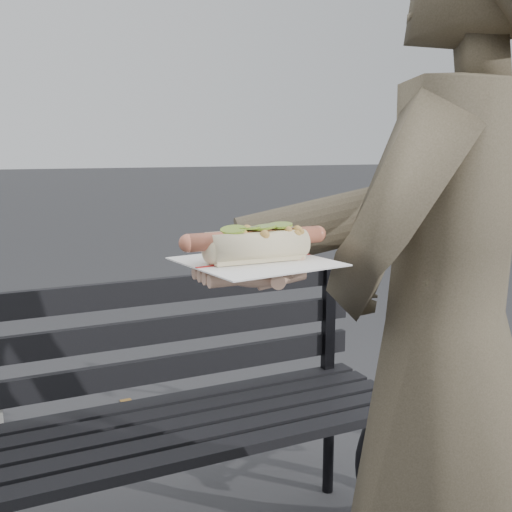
{
  "coord_description": "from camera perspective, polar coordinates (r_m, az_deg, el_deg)",
  "views": [
    {
      "loc": [
        -0.34,
        -0.79,
        1.27
      ],
      "look_at": [
        0.01,
        -0.04,
        1.12
      ],
      "focal_mm": 42.0,
      "sensor_mm": 36.0,
      "label": 1
    }
  ],
  "objects": [
    {
      "name": "park_bench",
      "position": [
        1.86,
        -9.72,
        -13.64
      ],
      "size": [
        1.5,
        0.44,
        0.88
      ],
      "color": "black",
      "rests_on": "ground"
    },
    {
      "name": "person",
      "position": [
        1.2,
        17.55,
        -9.9
      ],
      "size": [
        0.74,
        0.62,
        1.74
      ],
      "primitive_type": "imported",
      "rotation": [
        0.0,
        0.0,
        3.53
      ],
      "color": "#413B2B",
      "rests_on": "ground"
    },
    {
      "name": "held_hotdog",
      "position": [
        0.99,
        9.43,
        3.28
      ],
      "size": [
        0.64,
        0.3,
        0.2
      ],
      "color": "#413B2B"
    }
  ]
}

